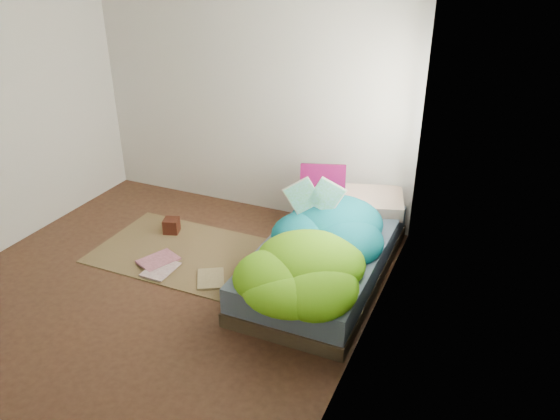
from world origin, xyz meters
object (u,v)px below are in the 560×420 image
(bed, at_px, (325,259))
(wooden_box, at_px, (171,226))
(pillow_magenta, at_px, (323,187))
(open_book, at_px, (315,186))
(floor_book_b, at_px, (151,255))
(floor_book_a, at_px, (150,267))

(bed, distance_m, wooden_box, 1.68)
(pillow_magenta, relative_size, open_book, 1.02)
(wooden_box, xyz_separation_m, floor_book_b, (0.09, -0.48, -0.06))
(floor_book_a, bearing_deg, bed, 20.07)
(floor_book_b, bearing_deg, floor_book_a, -35.17)
(pillow_magenta, bearing_deg, bed, -85.50)
(pillow_magenta, bearing_deg, floor_book_b, -160.50)
(wooden_box, bearing_deg, floor_book_b, -79.00)
(pillow_magenta, xyz_separation_m, wooden_box, (-1.41, -0.53, -0.47))
(pillow_magenta, distance_m, wooden_box, 1.58)
(bed, xyz_separation_m, open_book, (-0.15, 0.10, 0.64))
(bed, distance_m, floor_book_a, 1.58)
(open_book, bearing_deg, bed, -55.68)
(floor_book_a, height_order, floor_book_b, floor_book_b)
(bed, relative_size, open_book, 4.73)
(bed, bearing_deg, open_book, 146.77)
(open_book, distance_m, floor_book_b, 1.70)
(wooden_box, distance_m, floor_book_b, 0.50)
(wooden_box, height_order, floor_book_b, wooden_box)
(bed, height_order, open_book, open_book)
(open_book, distance_m, floor_book_a, 1.67)
(bed, relative_size, wooden_box, 13.65)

